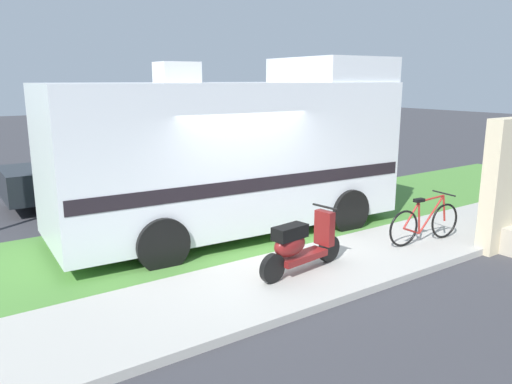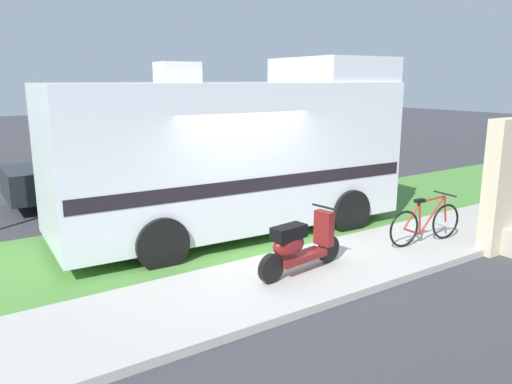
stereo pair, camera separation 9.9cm
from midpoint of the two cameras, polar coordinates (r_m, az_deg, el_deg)
The scene contains 8 objects.
ground_plane at distance 8.77m, azimuth -0.56°, elevation -7.59°, with size 80.00×80.00×0.00m, color #38383D.
sidewalk at distance 7.86m, azimuth 4.45°, elevation -9.66°, with size 24.00×2.00×0.12m.
grass_strip at distance 9.97m, azimuth -5.44°, elevation -4.88°, with size 24.00×3.40×0.08m.
motorhome_rv at distance 9.81m, azimuth -2.90°, elevation 4.62°, with size 6.94×2.88×3.49m.
scooter at distance 7.72m, azimuth 4.63°, elevation -6.01°, with size 1.73×0.55×0.97m.
bicycle at distance 9.62m, azimuth 18.46°, elevation -3.31°, with size 1.70×0.52×0.89m.
pickup_truck_near at distance 13.67m, azimuth -12.73°, elevation 3.52°, with size 5.77×2.17×1.72m.
bottle_green at distance 11.48m, azimuth 24.81°, elevation -2.73°, with size 0.06×0.06×0.23m.
Camera 1 is at (-4.67, -6.77, 3.06)m, focal length 34.98 mm.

